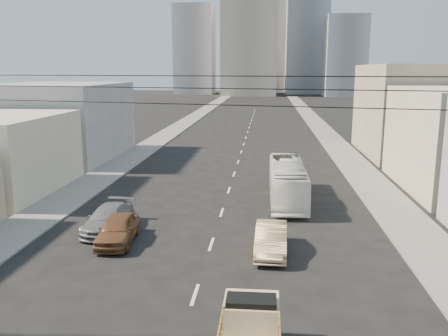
% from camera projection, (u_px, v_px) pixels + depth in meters
% --- Properties ---
extents(sidewalk_left, '(3.50, 180.00, 0.12)m').
position_uv_depth(sidewalk_left, '(182.00, 125.00, 81.77)').
color(sidewalk_left, slate).
rests_on(sidewalk_left, ground).
extents(sidewalk_right, '(3.50, 180.00, 0.12)m').
position_uv_depth(sidewalk_right, '(319.00, 127.00, 79.69)').
color(sidewalk_right, slate).
rests_on(sidewalk_right, ground).
extents(lane_dashes, '(0.15, 104.00, 0.01)m').
position_uv_depth(lane_dashes, '(245.00, 141.00, 64.17)').
color(lane_dashes, silver).
rests_on(lane_dashes, ground).
extents(flatbed_pickup, '(1.95, 4.41, 1.90)m').
position_uv_depth(flatbed_pickup, '(250.00, 333.00, 15.31)').
color(flatbed_pickup, beige).
rests_on(flatbed_pickup, ground).
extents(city_bus, '(2.54, 10.47, 2.91)m').
position_uv_depth(city_bus, '(287.00, 181.00, 34.64)').
color(city_bus, silver).
rests_on(city_bus, ground).
extents(sedan_brown, '(2.12, 4.67, 1.55)m').
position_uv_depth(sedan_brown, '(118.00, 229.00, 26.26)').
color(sedan_brown, brown).
rests_on(sedan_brown, ground).
extents(sedan_tan, '(1.74, 4.68, 1.53)m').
position_uv_depth(sedan_tan, '(271.00, 239.00, 24.77)').
color(sedan_tan, tan).
rests_on(sedan_tan, ground).
extents(sedan_grey, '(2.26, 5.14, 1.47)m').
position_uv_depth(sedan_grey, '(108.00, 219.00, 28.26)').
color(sedan_grey, slate).
rests_on(sedan_grey, ground).
extents(overhead_wires, '(23.01, 5.02, 0.72)m').
position_uv_depth(overhead_wires, '(152.00, 89.00, 12.13)').
color(overhead_wires, black).
rests_on(overhead_wires, ground).
extents(bldg_right_far, '(12.00, 16.00, 10.00)m').
position_uv_depth(bldg_right_far, '(421.00, 110.00, 52.60)').
color(bldg_right_far, gray).
rests_on(bldg_right_far, ground).
extents(bldg_left_far, '(12.00, 16.00, 8.00)m').
position_uv_depth(bldg_left_far, '(60.00, 121.00, 51.43)').
color(bldg_left_far, gray).
rests_on(bldg_left_far, ground).
extents(high_rise_tower, '(20.00, 20.00, 60.00)m').
position_uv_depth(high_rise_tower, '(250.00, 12.00, 172.48)').
color(high_rise_tower, tan).
rests_on(high_rise_tower, ground).
extents(midrise_ne, '(16.00, 16.00, 40.00)m').
position_uv_depth(midrise_ne, '(307.00, 42.00, 187.20)').
color(midrise_ne, gray).
rests_on(midrise_ne, ground).
extents(midrise_nw, '(15.00, 15.00, 34.00)m').
position_uv_depth(midrise_nw, '(195.00, 50.00, 186.83)').
color(midrise_nw, gray).
rests_on(midrise_nw, ground).
extents(midrise_back, '(18.00, 18.00, 44.00)m').
position_uv_depth(midrise_back, '(276.00, 40.00, 202.48)').
color(midrise_back, gray).
rests_on(midrise_back, ground).
extents(midrise_east, '(14.00, 14.00, 28.00)m').
position_uv_depth(midrise_east, '(345.00, 56.00, 167.86)').
color(midrise_east, gray).
rests_on(midrise_east, ground).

